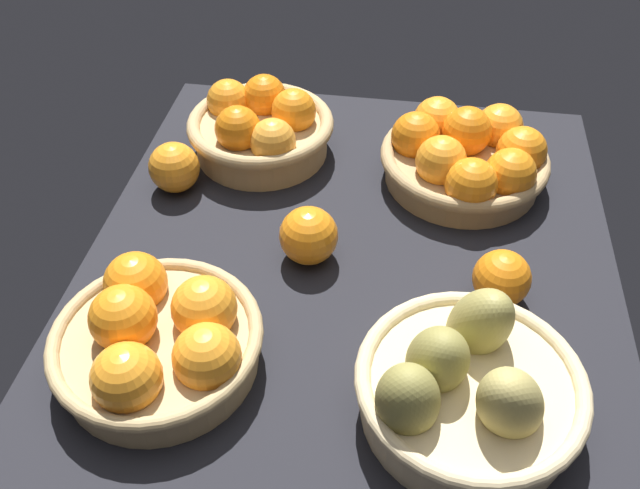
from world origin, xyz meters
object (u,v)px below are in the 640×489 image
(loose_orange_back_gap, at_px, (502,278))
(basket_far_left, at_px, (159,339))
(basket_near_right, at_px, (466,156))
(loose_orange_front_gap, at_px, (309,235))
(loose_orange_side_gap, at_px, (174,167))
(basket_near_left_pears, at_px, (466,386))
(basket_far_right, at_px, (261,127))

(loose_orange_back_gap, bearing_deg, basket_far_left, 112.54)
(basket_far_left, height_order, basket_near_right, basket_far_left)
(loose_orange_front_gap, height_order, loose_orange_side_gap, loose_orange_front_gap)
(basket_near_right, xyz_separation_m, loose_orange_side_gap, (-0.09, 0.43, -0.01))
(basket_far_left, relative_size, basket_near_left_pears, 0.99)
(basket_near_left_pears, bearing_deg, basket_far_right, 35.66)
(basket_near_right, height_order, loose_orange_side_gap, basket_near_right)
(loose_orange_front_gap, height_order, loose_orange_back_gap, loose_orange_front_gap)
(basket_near_left_pears, xyz_separation_m, loose_orange_front_gap, (0.22, 0.20, -0.01))
(basket_far_right, bearing_deg, basket_near_right, -94.53)
(loose_orange_front_gap, bearing_deg, basket_far_right, 26.58)
(basket_far_right, xyz_separation_m, loose_orange_front_gap, (-0.23, -0.12, -0.01))
(loose_orange_front_gap, xyz_separation_m, loose_orange_back_gap, (-0.04, -0.25, -0.00))
(basket_near_right, height_order, loose_orange_back_gap, basket_near_right)
(basket_near_left_pears, height_order, basket_near_right, basket_near_left_pears)
(loose_orange_side_gap, bearing_deg, basket_far_right, -44.24)
(basket_far_left, distance_m, basket_near_left_pears, 0.34)
(basket_near_right, bearing_deg, loose_orange_back_gap, -169.85)
(basket_far_right, distance_m, loose_orange_back_gap, 0.46)
(loose_orange_front_gap, bearing_deg, basket_near_right, -45.47)
(basket_far_right, bearing_deg, loose_orange_front_gap, -153.42)
(basket_far_right, height_order, loose_orange_side_gap, basket_far_right)
(loose_orange_side_gap, bearing_deg, basket_far_left, -165.24)
(basket_far_left, distance_m, loose_orange_back_gap, 0.42)
(basket_near_right, xyz_separation_m, loose_orange_back_gap, (-0.24, -0.04, -0.01))
(basket_far_left, distance_m, loose_orange_front_gap, 0.24)
(basket_near_right, distance_m, loose_orange_back_gap, 0.25)
(basket_near_right, relative_size, loose_orange_front_gap, 3.21)
(basket_far_right, xyz_separation_m, basket_near_right, (-0.03, -0.32, -0.00))
(basket_far_right, bearing_deg, basket_near_left_pears, -144.34)
(basket_far_right, bearing_deg, loose_orange_back_gap, -126.19)
(basket_far_left, height_order, loose_orange_front_gap, basket_far_left)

